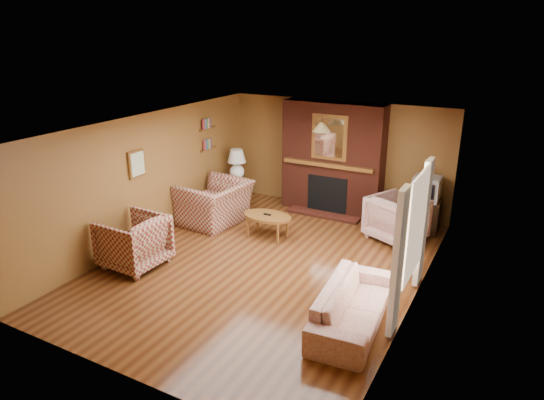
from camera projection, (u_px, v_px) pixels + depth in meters
The scene contains 20 objects.
floor at pixel (266, 265), 8.34m from camera, with size 6.50×6.50×0.00m, color #42200E.
ceiling at pixel (265, 126), 7.54m from camera, with size 6.50×6.50×0.00m, color silver.
wall_back at pixel (337, 156), 10.64m from camera, with size 6.50×6.50×0.00m, color brown.
wall_front at pixel (120, 287), 5.24m from camera, with size 6.50×6.50×0.00m, color brown.
wall_left at pixel (149, 178), 9.05m from camera, with size 6.50×6.50×0.00m, color brown.
wall_right at pixel (420, 227), 6.82m from camera, with size 6.50×6.50×0.00m, color brown.
fireplace at pixel (332, 159), 10.42m from camera, with size 2.20×0.82×2.40m.
window_right at pixel (413, 236), 6.70m from camera, with size 0.10×1.85×2.00m.
bookshelf at pixel (209, 135), 10.45m from camera, with size 0.09×0.55×0.71m.
botanical_print at pixel (137, 164), 8.67m from camera, with size 0.05×0.40×0.50m.
pendant_light at pixel (321, 127), 9.58m from camera, with size 0.36×0.36×0.48m.
plaid_loveseat at pixel (215, 203), 10.00m from camera, with size 1.34×1.17×0.87m, color maroon.
plaid_armchair at pixel (134, 242), 8.17m from camera, with size 0.95×0.98×0.89m, color maroon.
floral_sofa at pixel (353, 305), 6.59m from camera, with size 1.97×0.77×0.58m, color beige.
floral_armchair at pixel (397, 218), 9.21m from camera, with size 0.92×0.95×0.86m, color beige.
coffee_table at pixel (267, 217), 9.32m from camera, with size 0.99×0.61×0.47m.
side_table at pixel (238, 191), 11.21m from camera, with size 0.43×0.43×0.58m, color brown.
table_lamp at pixel (237, 163), 10.99m from camera, with size 0.42×0.42×0.69m.
tv_stand at pixel (424, 215), 9.64m from camera, with size 0.61×0.55×0.66m, color black.
crt_tv at pixel (427, 188), 9.45m from camera, with size 0.51×0.51×0.46m.
Camera 1 is at (3.64, -6.54, 3.85)m, focal length 32.00 mm.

